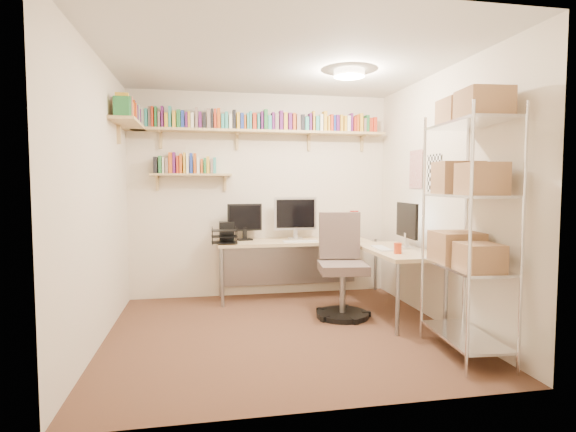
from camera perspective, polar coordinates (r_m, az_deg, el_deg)
The scene contains 6 objects.
ground at distance 4.35m, azimuth -0.74°, elevation -14.51°, with size 3.20×3.20×0.00m, color #472B1E.
room_shell at distance 4.13m, azimuth -0.70°, elevation 6.32°, with size 3.24×3.04×2.52m.
wall_shelves at distance 5.40m, azimuth -7.86°, elevation 10.83°, with size 3.12×1.09×0.80m.
corner_desk at distance 5.23m, azimuth 2.63°, elevation -3.49°, with size 2.18×1.84×1.23m.
office_chair at distance 4.79m, azimuth 6.84°, elevation -7.17°, with size 0.57×0.58×1.09m.
wire_rack at distance 3.86m, azimuth 21.84°, elevation 2.67°, with size 0.49×0.88×2.09m.
Camera 1 is at (-0.71, -4.06, 1.38)m, focal length 28.00 mm.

